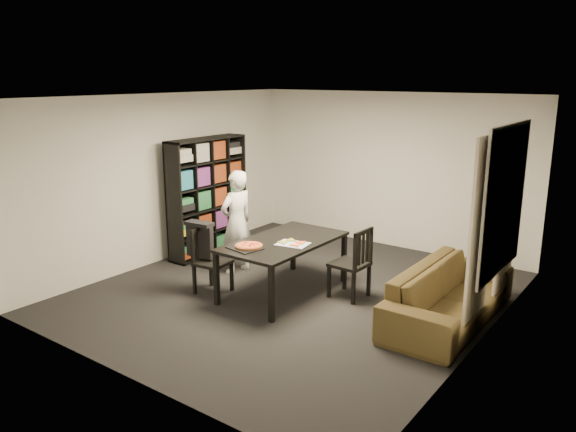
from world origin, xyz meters
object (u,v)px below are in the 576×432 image
Objects in this scene: bookshelf at (208,196)px; person at (237,222)px; baking_tray at (245,248)px; pepperoni_pizza at (249,246)px; dining_table at (284,245)px; sofa at (450,295)px; chair_left at (207,256)px; chair_right at (356,259)px.

bookshelf is 1.10m from person.
person is 1.20m from baking_tray.
pepperoni_pizza is (1.88, -1.21, -0.19)m from bookshelf.
person is (0.99, -0.43, -0.18)m from bookshelf.
dining_table is at bearing 72.71° from pepperoni_pizza.
sofa is at bearing 24.11° from baking_tray.
dining_table is 5.06× the size of pepperoni_pizza.
person is 4.39× the size of pepperoni_pizza.
pepperoni_pizza reaches higher than baking_tray.
person is at bearing 7.73° from chair_left.
person is at bearing 166.24° from dining_table.
pepperoni_pizza is at bearing 113.16° from sofa.
bookshelf is at bearing -93.18° from chair_right.
baking_tray is (-0.19, -0.58, 0.07)m from dining_table.
chair_left is (1.19, -1.25, -0.44)m from bookshelf.
chair_left is at bearing -146.61° from dining_table.
bookshelf is 5.43× the size of pepperoni_pizza.
baking_tray is (0.86, -0.83, -0.03)m from person.
bookshelf is 2.96m from chair_right.
dining_table is at bearing -18.61° from bookshelf.
person is (-1.92, -0.14, 0.22)m from chair_right.
chair_right reaches higher than sofa.
chair_left reaches higher than dining_table.
baking_tray is at bearing 54.73° from person.
person reaches higher than baking_tray.
person reaches higher than chair_left.
chair_left reaches higher than pepperoni_pizza.
bookshelf is 0.85× the size of sofa.
baking_tray is at bearing 114.11° from sofa.
chair_right is 0.62× the size of person.
baking_tray is (0.67, -0.01, 0.24)m from chair_left.
baking_tray reaches higher than sofa.
bookshelf is 1.78m from chair_left.
pepperoni_pizza reaches higher than dining_table.
person is 1.18m from pepperoni_pizza.
bookshelf is at bearing 147.27° from pepperoni_pizza.
chair_right is at bearing -5.73° from bookshelf.
bookshelf is at bearing 145.75° from baking_tray.
chair_right reaches higher than dining_table.
dining_table is at bearing 84.98° from person.
person reaches higher than chair_right.
pepperoni_pizza is at bearing 67.15° from baking_tray.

